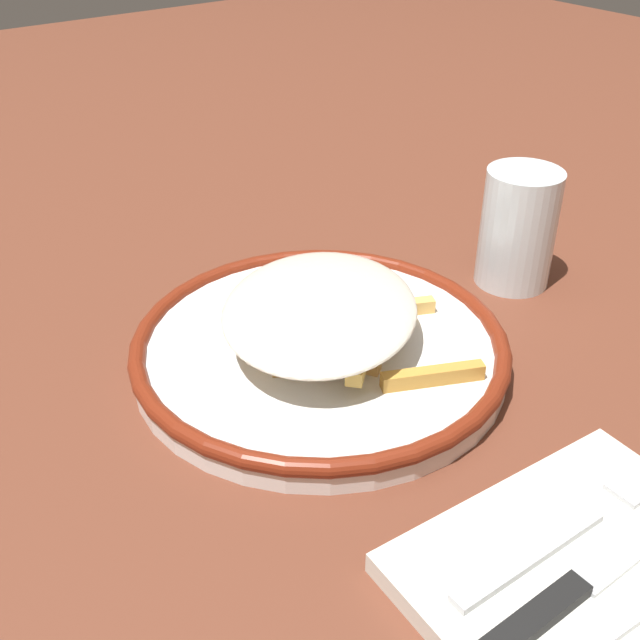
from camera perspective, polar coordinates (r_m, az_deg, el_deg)
ground_plane at (r=0.60m, az=0.00°, el=-3.12°), size 2.60×2.60×0.00m
plate at (r=0.59m, az=0.00°, el=-2.07°), size 0.29×0.29×0.03m
fries_heap at (r=0.58m, az=0.05°, el=0.44°), size 0.23×0.23×0.04m
napkin at (r=0.47m, az=19.53°, el=-17.70°), size 0.17×0.20×0.01m
fork at (r=0.48m, az=17.93°, el=-14.36°), size 0.02×0.18×0.00m
knife at (r=0.45m, az=18.27°, el=-18.16°), size 0.02×0.21×0.01m
water_glass at (r=0.71m, az=14.29°, el=6.57°), size 0.07×0.07×0.11m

